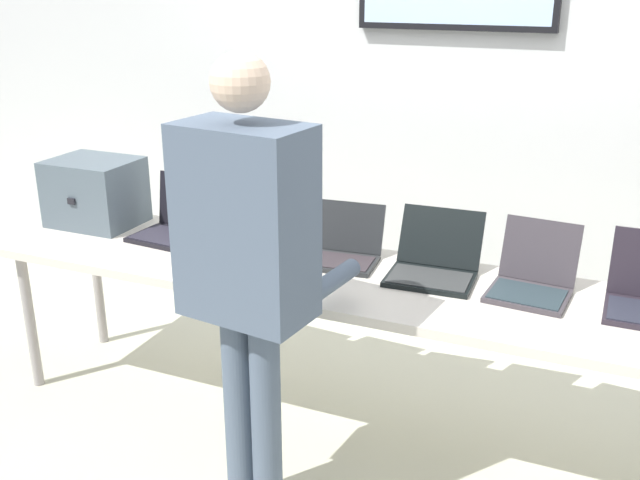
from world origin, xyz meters
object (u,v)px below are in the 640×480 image
Objects in this scene: workbench at (368,288)px; laptop_station_0 at (176,223)px; person at (248,256)px; laptop_station_1 at (256,235)px; laptop_station_3 at (434,263)px; laptop_station_4 at (532,278)px; laptop_station_2 at (340,248)px; equipment_box at (95,192)px.

laptop_station_0 is (-1.02, 0.13, 0.11)m from workbench.
person is (0.81, -0.75, 0.22)m from laptop_station_0.
workbench is 9.51× the size of laptop_station_1.
laptop_station_3 is 1.09× the size of laptop_station_4.
laptop_station_0 is at bearing -178.54° from laptop_station_2.
laptop_station_2 is at bearing 1.46° from laptop_station_0.
equipment_box is 1.49m from person.
equipment_box is 1.15× the size of laptop_station_2.
laptop_station_3 is at bearing -1.46° from laptop_station_2.
workbench is 1.03m from laptop_station_0.
person reaches higher than laptop_station_1.
laptop_station_3 is at bearing 0.48° from laptop_station_0.
workbench is 9.82× the size of laptop_station_0.
workbench is at bearing -169.21° from laptop_station_4.
laptop_station_0 is at bearing -0.48° from equipment_box.
equipment_box reaches higher than laptop_station_4.
equipment_box is 0.90m from laptop_station_1.
laptop_station_3 reaches higher than workbench.
laptop_station_4 is (1.24, -0.01, -0.00)m from laptop_station_1.
laptop_station_4 reaches higher than workbench.
laptop_station_4 reaches higher than laptop_station_3.
person is at bearing -92.24° from laptop_station_2.
laptop_station_2 is at bearing 178.28° from laptop_station_4.
laptop_station_3 is (1.26, 0.01, -0.01)m from laptop_station_0.
laptop_station_4 is (1.66, -0.00, -0.00)m from laptop_station_0.
laptop_station_0 reaches higher than workbench.
equipment_box is at bearing 179.80° from laptop_station_4.
equipment_box is 0.48m from laptop_station_0.
laptop_station_4 reaches higher than laptop_station_2.
laptop_station_0 is at bearing 137.22° from person.
laptop_station_0 is 0.42m from laptop_station_1.
equipment_box is at bearing 175.03° from workbench.
laptop_station_1 is at bearing 0.46° from equipment_box.
person is (0.38, -0.76, 0.23)m from laptop_station_1.
laptop_station_0 is 0.92× the size of laptop_station_3.
laptop_station_1 is 0.88m from person.
laptop_station_2 is 0.21× the size of person.
workbench is 8.36× the size of equipment_box.
laptop_station_2 reaches higher than workbench.
laptop_station_1 is 0.95× the size of laptop_station_3.
laptop_station_0 is 1.12m from person.
laptop_station_0 is 0.84m from laptop_station_2.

